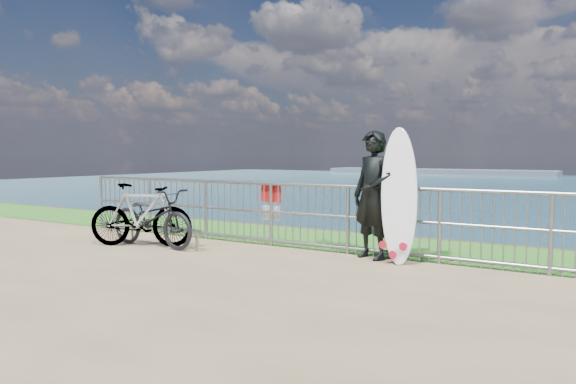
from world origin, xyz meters
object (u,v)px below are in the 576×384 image
Objects in this scene: surfboard at (399,200)px; bicycle_near at (152,218)px; bicycle_far at (141,215)px; surfer at (373,195)px.

bicycle_near is at bearing -167.27° from surfboard.
bicycle_far reaches higher than bicycle_near.
surfer is 0.97× the size of surfboard.
bicycle_far is (-4.35, -1.02, -0.39)m from surfboard.
surfboard reaches higher than bicycle_near.
surfer is at bearing -71.61° from bicycle_near.
bicycle_near is at bearing -92.11° from bicycle_far.
bicycle_near is at bearing -145.13° from surfer.
surfer is 3.87m from bicycle_near.
surfer is 1.02× the size of bicycle_near.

